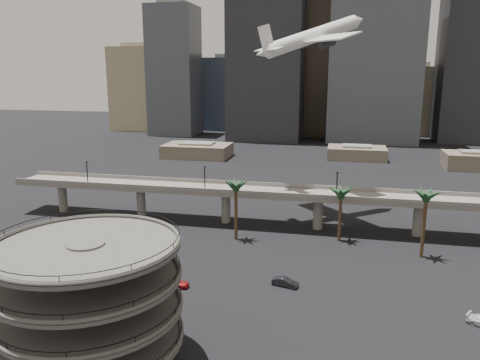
% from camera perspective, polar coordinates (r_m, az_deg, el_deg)
% --- Properties ---
extents(parking_ramp, '(22.20, 22.20, 17.35)m').
position_cam_1_polar(parking_ramp, '(60.20, -17.88, -13.04)').
color(parking_ramp, '#484643').
rests_on(parking_ramp, ground).
extents(overpass, '(130.00, 9.30, 14.70)m').
position_cam_1_polar(overpass, '(110.11, 3.82, -1.92)').
color(overpass, slate).
rests_on(overpass, ground).
extents(palm_trees, '(42.40, 10.40, 14.00)m').
position_cam_1_polar(palm_trees, '(97.96, 11.08, -1.55)').
color(palm_trees, '#4B3420').
rests_on(palm_trees, ground).
extents(low_buildings, '(135.00, 27.50, 6.80)m').
position_cam_1_polar(low_buildings, '(195.52, 9.67, 3.17)').
color(low_buildings, brown).
rests_on(low_buildings, ground).
extents(skyline, '(269.00, 86.00, 113.19)m').
position_cam_1_polar(skyline, '(267.41, 12.65, 13.93)').
color(skyline, gray).
rests_on(skyline, ground).
extents(airborne_jet, '(26.62, 25.41, 12.55)m').
position_cam_1_polar(airborne_jet, '(118.06, 8.81, 16.87)').
color(airborne_jet, white).
rests_on(airborne_jet, ground).
extents(car_a, '(4.71, 1.91, 1.60)m').
position_cam_1_polar(car_a, '(81.94, -7.90, -12.28)').
color(car_a, '#B1191D').
rests_on(car_a, ground).
extents(car_b, '(4.77, 2.65, 1.49)m').
position_cam_1_polar(car_b, '(81.85, 5.52, -12.29)').
color(car_b, black).
rests_on(car_b, ground).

